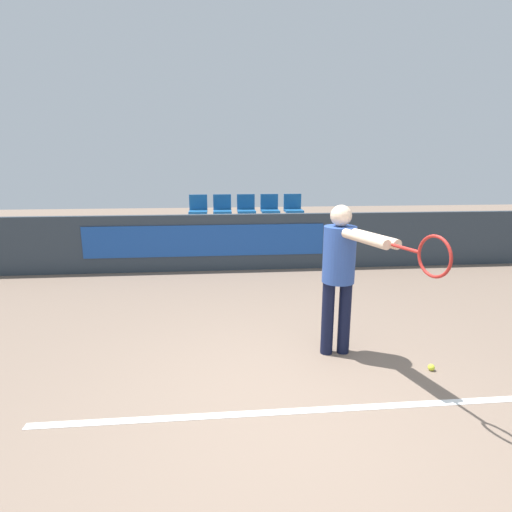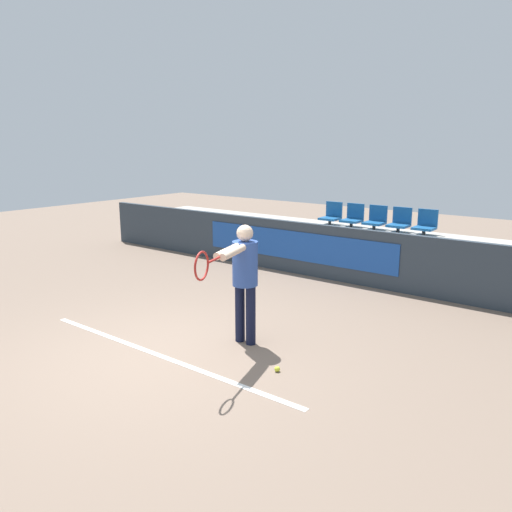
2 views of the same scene
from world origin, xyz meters
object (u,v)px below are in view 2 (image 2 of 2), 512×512
at_px(stadium_chair_7, 376,219).
at_px(tennis_ball, 277,369).
at_px(stadium_chair_2, 352,244).
at_px(stadium_chair_5, 332,215).
at_px(stadium_chair_3, 378,247).
at_px(tennis_player, 243,272).
at_px(stadium_chair_0, 306,238).
at_px(stadium_chair_4, 404,251).
at_px(stadium_chair_1, 329,241).
at_px(stadium_chair_6, 353,217).
at_px(stadium_chair_8, 400,222).
at_px(stadium_chair_9, 426,224).

relative_size(stadium_chair_7, tennis_ball, 7.86).
relative_size(stadium_chair_2, stadium_chair_5, 1.00).
height_order(stadium_chair_3, tennis_player, tennis_player).
bearing_deg(stadium_chair_5, tennis_ball, -66.41).
relative_size(stadium_chair_0, stadium_chair_4, 1.00).
xyz_separation_m(stadium_chair_1, stadium_chair_6, (0.00, 1.09, 0.38)).
bearing_deg(stadium_chair_6, stadium_chair_7, 0.00).
height_order(stadium_chair_2, stadium_chair_8, stadium_chair_8).
bearing_deg(stadium_chair_5, stadium_chair_1, -63.20).
bearing_deg(tennis_player, stadium_chair_2, 81.49).
distance_m(stadium_chair_4, stadium_chair_5, 2.49).
height_order(stadium_chair_1, stadium_chair_9, stadium_chair_9).
relative_size(stadium_chair_1, stadium_chair_2, 1.00).
xyz_separation_m(stadium_chair_5, stadium_chair_7, (1.10, 0.00, 0.00)).
xyz_separation_m(stadium_chair_0, stadium_chair_5, (0.00, 1.09, 0.38)).
relative_size(stadium_chair_3, stadium_chair_9, 1.00).
bearing_deg(stadium_chair_8, stadium_chair_9, 0.00).
xyz_separation_m(stadium_chair_0, stadium_chair_6, (0.55, 1.09, 0.38)).
distance_m(stadium_chair_3, tennis_player, 4.34).
distance_m(stadium_chair_3, stadium_chair_7, 1.28).
xyz_separation_m(stadium_chair_1, stadium_chair_2, (0.55, 0.00, 0.00)).
distance_m(stadium_chair_0, stadium_chair_2, 1.10).
xyz_separation_m(stadium_chair_6, stadium_chair_8, (1.10, 0.00, 0.00)).
height_order(stadium_chair_1, tennis_player, tennis_player).
height_order(stadium_chair_1, stadium_chair_5, stadium_chair_5).
bearing_deg(stadium_chair_5, stadium_chair_4, -26.33).
bearing_deg(stadium_chair_3, stadium_chair_4, 0.00).
bearing_deg(tennis_ball, stadium_chair_2, 106.91).
bearing_deg(stadium_chair_2, stadium_chair_7, 90.00).
relative_size(stadium_chair_9, tennis_ball, 7.86).
height_order(stadium_chair_6, tennis_ball, stadium_chair_6).
distance_m(stadium_chair_4, stadium_chair_9, 1.15).
bearing_deg(stadium_chair_8, stadium_chair_6, 180.00).
height_order(stadium_chair_4, stadium_chair_8, stadium_chair_8).
xyz_separation_m(stadium_chair_3, stadium_chair_5, (-1.65, 1.09, 0.38)).
distance_m(stadium_chair_5, stadium_chair_6, 0.55).
distance_m(stadium_chair_2, stadium_chair_3, 0.55).
relative_size(stadium_chair_0, stadium_chair_3, 1.00).
xyz_separation_m(stadium_chair_4, stadium_chair_8, (-0.55, 1.09, 0.38)).
distance_m(stadium_chair_0, stadium_chair_6, 1.28).
bearing_deg(stadium_chair_7, stadium_chair_0, -135.30).
height_order(stadium_chair_7, tennis_ball, stadium_chair_7).
distance_m(stadium_chair_7, stadium_chair_9, 1.10).
xyz_separation_m(stadium_chair_0, tennis_player, (1.71, -4.32, 0.40)).
xyz_separation_m(stadium_chair_0, stadium_chair_3, (1.65, 0.00, 0.00)).
height_order(stadium_chair_9, tennis_ball, stadium_chair_9).
bearing_deg(stadium_chair_0, stadium_chair_2, 0.00).
bearing_deg(stadium_chair_2, stadium_chair_5, 135.30).
relative_size(stadium_chair_0, stadium_chair_6, 1.00).
bearing_deg(stadium_chair_9, tennis_ball, -86.72).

